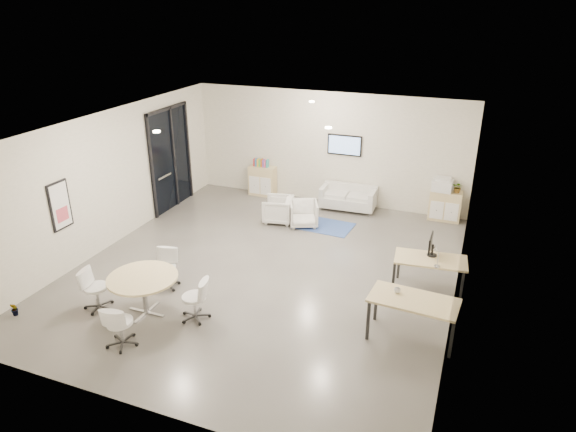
% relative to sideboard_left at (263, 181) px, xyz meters
% --- Properties ---
extents(room_shell, '(9.60, 10.60, 4.80)m').
position_rel_sideboard_left_xyz_m(room_shell, '(1.95, -4.27, 1.16)').
color(room_shell, '#4F4C48').
rests_on(room_shell, ground).
extents(glass_door, '(0.09, 1.90, 2.85)m').
position_rel_sideboard_left_xyz_m(glass_door, '(-2.00, -1.76, 1.06)').
color(glass_door, black).
rests_on(glass_door, room_shell).
extents(artwork, '(0.05, 0.54, 1.04)m').
position_rel_sideboard_left_xyz_m(artwork, '(-2.02, -5.87, 1.10)').
color(artwork, black).
rests_on(artwork, room_shell).
extents(wall_tv, '(0.98, 0.06, 0.58)m').
position_rel_sideboard_left_xyz_m(wall_tv, '(2.45, 0.19, 1.31)').
color(wall_tv, black).
rests_on(wall_tv, room_shell).
extents(ceiling_spots, '(3.14, 4.14, 0.03)m').
position_rel_sideboard_left_xyz_m(ceiling_spots, '(1.75, -3.43, 2.74)').
color(ceiling_spots, '#FFEAC6').
rests_on(ceiling_spots, room_shell).
extents(sideboard_left, '(0.79, 0.41, 0.89)m').
position_rel_sideboard_left_xyz_m(sideboard_left, '(0.00, 0.00, 0.00)').
color(sideboard_left, '#D3BC7F').
rests_on(sideboard_left, room_shell).
extents(sideboard_right, '(0.82, 0.40, 0.82)m').
position_rel_sideboard_left_xyz_m(sideboard_right, '(5.35, 0.01, -0.03)').
color(sideboard_right, '#D3BC7F').
rests_on(sideboard_right, room_shell).
extents(books, '(0.46, 0.14, 0.22)m').
position_rel_sideboard_left_xyz_m(books, '(-0.04, 0.00, 0.56)').
color(books, red).
rests_on(books, sideboard_left).
extents(printer, '(0.54, 0.46, 0.36)m').
position_rel_sideboard_left_xyz_m(printer, '(5.22, 0.01, 0.55)').
color(printer, white).
rests_on(printer, sideboard_right).
extents(loveseat, '(1.56, 0.82, 0.57)m').
position_rel_sideboard_left_xyz_m(loveseat, '(2.72, -0.16, -0.13)').
color(loveseat, silver).
rests_on(loveseat, room_shell).
extents(blue_rug, '(1.54, 1.08, 0.01)m').
position_rel_sideboard_left_xyz_m(blue_rug, '(2.45, -1.56, -0.44)').
color(blue_rug, navy).
rests_on(blue_rug, room_shell).
extents(armchair_left, '(0.81, 0.85, 0.76)m').
position_rel_sideboard_left_xyz_m(armchair_left, '(1.21, -1.72, -0.07)').
color(armchair_left, silver).
rests_on(armchair_left, room_shell).
extents(armchair_right, '(0.91, 0.89, 0.73)m').
position_rel_sideboard_left_xyz_m(armchair_right, '(1.93, -1.72, -0.08)').
color(armchair_right, silver).
rests_on(armchair_right, room_shell).
extents(desk_rear, '(1.48, 0.85, 0.74)m').
position_rel_sideboard_left_xyz_m(desk_rear, '(5.41, -3.89, 0.22)').
color(desk_rear, '#D3BC7F').
rests_on(desk_rear, room_shell).
extents(desk_front, '(1.56, 0.86, 0.79)m').
position_rel_sideboard_left_xyz_m(desk_front, '(5.33, -5.61, 0.26)').
color(desk_front, '#D3BC7F').
rests_on(desk_front, room_shell).
extents(monitor, '(0.20, 0.50, 0.44)m').
position_rel_sideboard_left_xyz_m(monitor, '(5.37, -3.74, 0.53)').
color(monitor, black).
rests_on(monitor, desk_rear).
extents(round_table, '(1.30, 1.30, 0.79)m').
position_rel_sideboard_left_xyz_m(round_table, '(0.52, -6.67, 0.27)').
color(round_table, '#D3BC7F').
rests_on(round_table, room_shell).
extents(meeting_chairs, '(2.60, 2.60, 0.82)m').
position_rel_sideboard_left_xyz_m(meeting_chairs, '(0.52, -6.67, -0.03)').
color(meeting_chairs, white).
rests_on(meeting_chairs, room_shell).
extents(plant_cabinet, '(0.34, 0.36, 0.24)m').
position_rel_sideboard_left_xyz_m(plant_cabinet, '(5.62, -0.01, 0.50)').
color(plant_cabinet, '#3F7F3F').
rests_on(plant_cabinet, sideboard_right).
extents(plant_floor, '(0.24, 0.32, 0.13)m').
position_rel_sideboard_left_xyz_m(plant_floor, '(-1.75, -7.64, -0.38)').
color(plant_floor, '#3F7F3F').
rests_on(plant_floor, room_shell).
extents(cup, '(0.13, 0.11, 0.11)m').
position_rel_sideboard_left_xyz_m(cup, '(5.02, -5.50, 0.40)').
color(cup, white).
rests_on(cup, desk_front).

